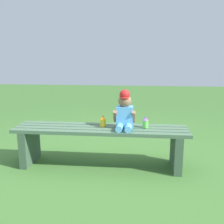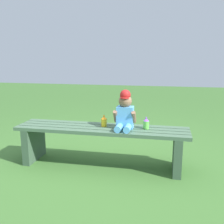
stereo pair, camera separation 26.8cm
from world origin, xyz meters
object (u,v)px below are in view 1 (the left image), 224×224
(child_figure, at_px, (125,112))
(sippy_cup_right, at_px, (145,122))
(park_bench, at_px, (101,139))
(sippy_cup_left, at_px, (103,121))

(child_figure, height_order, sippy_cup_right, child_figure)
(park_bench, xyz_separation_m, sippy_cup_right, (0.47, 0.03, 0.19))
(park_bench, height_order, child_figure, child_figure)
(child_figure, xyz_separation_m, sippy_cup_left, (-0.23, 0.04, -0.12))
(park_bench, height_order, sippy_cup_right, sippy_cup_right)
(child_figure, distance_m, sippy_cup_right, 0.25)
(child_figure, bearing_deg, sippy_cup_right, 10.52)
(park_bench, xyz_separation_m, child_figure, (0.25, -0.01, 0.30))
(park_bench, xyz_separation_m, sippy_cup_left, (0.02, 0.03, 0.19))
(sippy_cup_left, bearing_deg, park_bench, -120.35)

